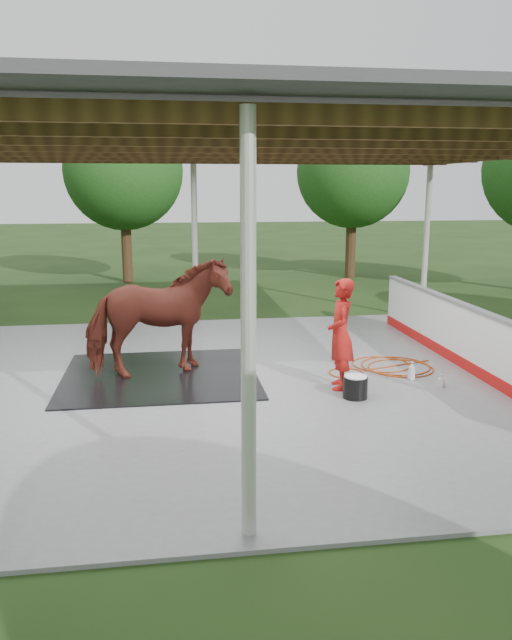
{
  "coord_description": "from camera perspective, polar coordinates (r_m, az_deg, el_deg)",
  "views": [
    {
      "loc": [
        -0.71,
        -9.99,
        3.24
      ],
      "look_at": [
        0.79,
        0.2,
        1.05
      ],
      "focal_mm": 35.0,
      "sensor_mm": 36.0,
      "label": 1
    }
  ],
  "objects": [
    {
      "name": "horse",
      "position": [
        10.69,
        -8.93,
        0.21
      ],
      "size": [
        2.58,
        1.69,
        2.0
      ],
      "primitive_type": "imported",
      "rotation": [
        0.0,
        0.0,
        1.85
      ],
      "color": "maroon",
      "rests_on": "rubber_mat"
    },
    {
      "name": "concrete_slab",
      "position": [
        10.51,
        -4.1,
        -5.81
      ],
      "size": [
        12.0,
        10.0,
        0.05
      ],
      "primitive_type": "cube",
      "color": "slate",
      "rests_on": "ground"
    },
    {
      "name": "handler",
      "position": [
        10.05,
        7.74,
        -1.29
      ],
      "size": [
        0.52,
        0.71,
        1.79
      ],
      "primitive_type": "imported",
      "rotation": [
        0.0,
        0.0,
        -1.72
      ],
      "color": "#AC1612",
      "rests_on": "concrete_slab"
    },
    {
      "name": "pavilion_structure",
      "position": [
        10.04,
        -4.45,
        16.14
      ],
      "size": [
        12.6,
        10.6,
        4.05
      ],
      "color": "beige",
      "rests_on": "ground"
    },
    {
      "name": "rubber_mat",
      "position": [
        10.94,
        -8.75,
        -5.0
      ],
      "size": [
        3.3,
        3.09,
        0.02
      ],
      "primitive_type": "cube",
      "color": "black",
      "rests_on": "concrete_slab"
    },
    {
      "name": "soap_bottle_a",
      "position": [
        10.86,
        14.04,
        -4.53
      ],
      "size": [
        0.16,
        0.16,
        0.32
      ],
      "primitive_type": "imported",
      "rotation": [
        0.0,
        0.0,
        0.41
      ],
      "color": "silver",
      "rests_on": "concrete_slab"
    },
    {
      "name": "tree_belt",
      "position": [
        10.95,
        -3.16,
        14.88
      ],
      "size": [
        28.0,
        28.0,
        5.8
      ],
      "color": "#382314",
      "rests_on": "ground"
    },
    {
      "name": "ground",
      "position": [
        10.52,
        -4.1,
        -5.94
      ],
      "size": [
        100.0,
        100.0,
        0.0
      ],
      "primitive_type": "plane",
      "color": "#1E3814"
    },
    {
      "name": "hose_coil",
      "position": [
        11.57,
        12.08,
        -4.19
      ],
      "size": [
        2.07,
        1.4,
        0.02
      ],
      "color": "#9E380B",
      "rests_on": "concrete_slab"
    },
    {
      "name": "soap_bottle_b",
      "position": [
        10.65,
        16.57,
        -5.33
      ],
      "size": [
        0.14,
        0.14,
        0.21
      ],
      "primitive_type": "imported",
      "rotation": [
        0.0,
        0.0,
        -0.81
      ],
      "color": "#338CD8",
      "rests_on": "concrete_slab"
    },
    {
      "name": "dasher_board",
      "position": [
        11.61,
        19.12,
        -1.82
      ],
      "size": [
        0.16,
        8.0,
        1.15
      ],
      "color": "#B0100E",
      "rests_on": "concrete_slab"
    },
    {
      "name": "wash_bucket",
      "position": [
        9.79,
        9.07,
        -6.03
      ],
      "size": [
        0.38,
        0.38,
        0.35
      ],
      "color": "black",
      "rests_on": "concrete_slab"
    }
  ]
}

